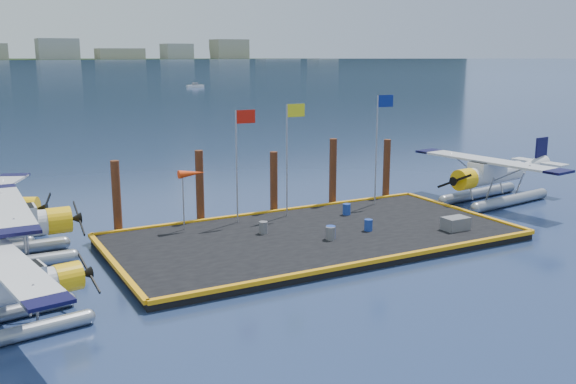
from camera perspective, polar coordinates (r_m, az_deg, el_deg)
name	(u,v)px	position (r m, az deg, el deg)	size (l,w,h in m)	color
ground	(314,241)	(32.51, 2.28, -4.39)	(4000.00, 4000.00, 0.00)	navy
dock	(314,237)	(32.45, 2.29, -4.05)	(20.00, 10.00, 0.40)	black
dock_bumpers	(314,232)	(32.37, 2.29, -3.56)	(20.25, 10.25, 0.18)	orange
far_backdrop	(50,52)	(1782.78, -20.36, 11.56)	(3050.00, 2050.00, 810.00)	black
seaplane_a	(3,295)	(23.85, -23.97, -8.37)	(7.97, 8.74, 3.09)	gray
seaplane_d	(491,177)	(42.29, 17.61, 1.24)	(9.68, 10.64, 3.76)	gray
drum_1	(330,233)	(31.33, 3.79, -3.68)	(0.45, 0.45, 0.64)	slate
drum_2	(368,225)	(33.06, 7.16, -2.93)	(0.42, 0.42, 0.59)	navy
drum_3	(331,232)	(31.47, 3.82, -3.60)	(0.46, 0.46, 0.65)	navy
drum_4	(347,209)	(36.17, 5.23, -1.54)	(0.44, 0.44, 0.62)	navy
drum_5	(263,228)	(32.33, -2.21, -3.18)	(0.44, 0.44, 0.62)	slate
crate	(456,223)	(34.09, 14.67, -2.72)	(1.32, 0.88, 0.66)	slate
flagpole_red	(240,148)	(33.84, -4.29, 3.88)	(1.14, 0.08, 6.00)	#9E9CA5
flagpole_yellow	(290,143)	(35.13, 0.19, 4.42)	(1.14, 0.08, 6.20)	#9E9CA5
flagpole_blue	(380,133)	(38.30, 8.14, 5.21)	(1.14, 0.08, 6.50)	#9E9CA5
windsock	(191,175)	(33.04, -8.59, 1.52)	(1.40, 0.44, 3.12)	#9E9CA5
piling_0	(117,199)	(33.85, -14.98, -0.63)	(0.44, 0.44, 4.00)	#492314
piling_1	(200,189)	(35.08, -7.84, 0.29)	(0.44, 0.44, 4.20)	#492314
piling_2	(274,184)	(36.88, -1.27, 0.67)	(0.44, 0.44, 3.80)	#492314
piling_3	(333,174)	(38.77, 4.01, 1.60)	(0.44, 0.44, 4.30)	#492314
piling_4	(386,171)	(41.03, 8.74, 1.87)	(0.44, 0.44, 4.00)	#492314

